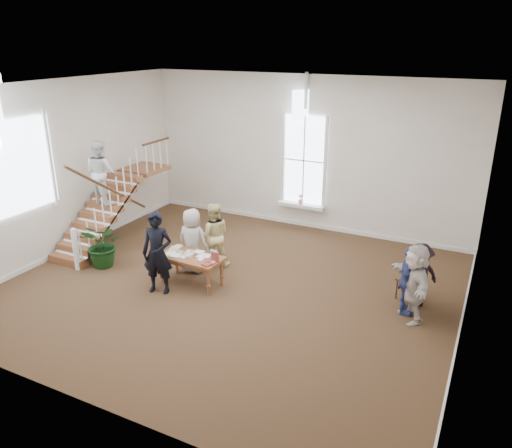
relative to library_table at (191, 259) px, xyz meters
The scene contains 12 objects.
ground 1.14m from the library_table, 18.27° to the left, with size 10.00×10.00×0.00m, color #412819.
room_shell 4.78m from the library_table, 79.08° to the left, with size 10.49×10.00×10.00m.
staircase 3.73m from the library_table, 163.06° to the left, with size 1.10×4.10×2.92m.
library_table is the anchor object (origin of this frame).
police_officer 0.85m from the library_table, 124.16° to the right, with size 0.70×0.46×1.91m, color black.
elderly_woman 0.71m from the library_table, 119.67° to the left, with size 0.79×0.51×1.61m, color #B9B4AB.
person_yellow 1.12m from the library_table, 92.16° to the left, with size 0.81×0.63×1.66m, color beige.
woman_cluster_a 4.83m from the library_table, 10.37° to the left, with size 0.89×0.37×1.52m, color navy.
woman_cluster_b 5.08m from the library_table, 15.04° to the left, with size 0.92×0.53×1.43m, color black.
woman_cluster_c 4.95m from the library_table, ahead, with size 1.54×0.49×1.66m, color beige.
floor_plant 2.50m from the library_table, behind, with size 1.04×0.90×1.16m, color black.
side_chair 4.99m from the library_table, 18.45° to the left, with size 0.58×0.58×1.03m.
Camera 1 is at (5.14, -9.06, 5.46)m, focal length 35.00 mm.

